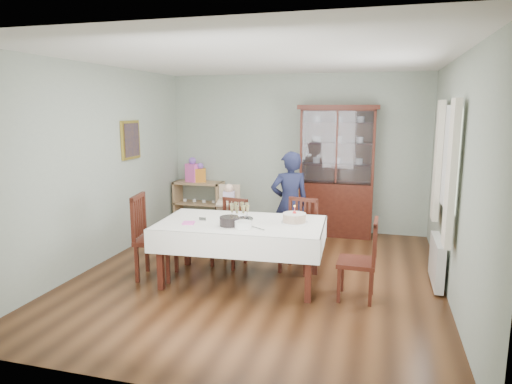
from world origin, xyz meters
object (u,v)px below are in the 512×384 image
at_px(dining_table, 241,252).
at_px(gift_bag_orange, 201,174).
at_px(high_chair, 229,222).
at_px(champagne_tray, 240,215).
at_px(chair_far_right, 298,250).
at_px(chair_end_right, 358,275).
at_px(woman, 290,204).
at_px(china_cabinet, 337,169).
at_px(chair_far_left, 229,246).
at_px(sideboard, 199,203).
at_px(birthday_cake, 294,218).
at_px(chair_end_left, 155,253).
at_px(gift_bag_pink, 193,171).

relative_size(dining_table, gift_bag_orange, 5.92).
xyz_separation_m(high_chair, champagne_tray, (0.56, -1.25, 0.44)).
bearing_deg(chair_far_right, chair_end_right, -31.75).
height_order(chair_far_right, woman, woman).
height_order(china_cabinet, high_chair, china_cabinet).
bearing_deg(chair_far_right, chair_far_left, -167.55).
height_order(china_cabinet, chair_far_left, china_cabinet).
bearing_deg(high_chair, gift_bag_orange, 116.13).
bearing_deg(chair_far_right, high_chair, 158.40).
bearing_deg(high_chair, chair_far_left, -84.22).
relative_size(sideboard, birthday_cake, 2.78).
distance_m(high_chair, birthday_cake, 1.80).
height_order(dining_table, champagne_tray, champagne_tray).
bearing_deg(chair_end_right, gift_bag_orange, -130.34).
bearing_deg(champagne_tray, sideboard, 122.68).
distance_m(chair_end_left, champagne_tray, 1.19).
relative_size(china_cabinet, champagne_tray, 6.40).
height_order(chair_end_right, high_chair, high_chair).
relative_size(sideboard, woman, 0.59).
bearing_deg(chair_end_left, china_cabinet, -47.66).
relative_size(chair_end_left, gift_bag_orange, 3.05).
relative_size(sideboard, chair_far_left, 1.00).
relative_size(chair_end_right, birthday_cake, 2.85).
bearing_deg(dining_table, china_cabinet, 69.94).
bearing_deg(birthday_cake, chair_end_right, -18.80).
distance_m(woman, gift_bag_pink, 2.44).
relative_size(sideboard, high_chair, 0.91).
relative_size(chair_far_right, chair_end_right, 1.02).
xyz_separation_m(woman, champagne_tray, (-0.41, -1.10, 0.06)).
distance_m(chair_far_left, high_chair, 0.85).
xyz_separation_m(chair_end_left, gift_bag_pink, (-0.60, 2.63, 0.68)).
distance_m(china_cabinet, champagne_tray, 2.59).
xyz_separation_m(chair_end_left, birthday_cake, (1.73, 0.26, 0.50)).
relative_size(chair_far_left, chair_end_right, 0.98).
height_order(birthday_cake, gift_bag_orange, gift_bag_orange).
distance_m(chair_far_left, gift_bag_orange, 2.38).
bearing_deg(chair_far_right, gift_bag_orange, 148.86).
bearing_deg(chair_end_left, dining_table, -92.87).
height_order(chair_end_right, woman, woman).
bearing_deg(chair_far_left, chair_end_left, -125.18).
xyz_separation_m(china_cabinet, chair_far_left, (-1.25, -1.93, -0.85)).
distance_m(chair_end_left, gift_bag_orange, 2.74).
relative_size(china_cabinet, gift_bag_orange, 6.24).
distance_m(chair_end_left, high_chair, 1.57).
bearing_deg(chair_end_left, gift_bag_pink, 2.53).
bearing_deg(champagne_tray, chair_end_left, -167.08).
height_order(china_cabinet, gift_bag_pink, china_cabinet).
bearing_deg(chair_end_right, champagne_tray, -98.18).
distance_m(woman, gift_bag_orange, 2.31).
xyz_separation_m(sideboard, chair_far_left, (1.25, -1.95, -0.13)).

